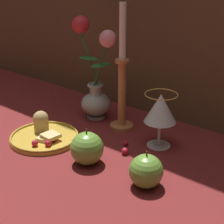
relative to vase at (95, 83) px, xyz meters
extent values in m
plane|color=maroon|center=(0.12, -0.13, -0.12)|extent=(2.40, 2.40, 0.00)
cylinder|color=#A3A3A8|center=(0.00, 0.00, -0.11)|extent=(0.06, 0.06, 0.01)
ellipsoid|color=#A3A3A8|center=(0.00, 0.00, -0.07)|extent=(0.09, 0.09, 0.07)
cylinder|color=#A3A3A8|center=(0.00, 0.00, -0.02)|extent=(0.04, 0.04, 0.04)
torus|color=#A3A3A8|center=(0.00, 0.00, -0.01)|extent=(0.05, 0.05, 0.01)
cylinder|color=#23662D|center=(-0.03, 0.00, 0.08)|extent=(0.07, 0.02, 0.18)
ellipsoid|color=#23662D|center=(-0.03, 0.00, 0.07)|extent=(0.07, 0.05, 0.00)
sphere|color=red|center=(-0.06, 0.01, 0.17)|extent=(0.05, 0.05, 0.05)
cylinder|color=#23662D|center=(0.03, 0.00, 0.07)|extent=(0.06, 0.01, 0.16)
ellipsoid|color=#23662D|center=(0.03, 0.00, 0.06)|extent=(0.05, 0.08, 0.00)
sphere|color=pink|center=(0.06, -0.01, 0.15)|extent=(0.05, 0.05, 0.05)
cylinder|color=gold|center=(-0.01, -0.21, -0.11)|extent=(0.19, 0.19, 0.01)
torus|color=gold|center=(-0.01, -0.21, -0.10)|extent=(0.19, 0.19, 0.01)
cylinder|color=tan|center=(-0.04, -0.19, -0.09)|extent=(0.04, 0.04, 0.04)
sphere|color=tan|center=(-0.04, -0.19, -0.07)|extent=(0.04, 0.04, 0.04)
cube|color=#DBBC7A|center=(0.01, -0.22, -0.10)|extent=(0.05, 0.05, 0.01)
cube|color=#DBBC7A|center=(0.03, -0.22, -0.09)|extent=(0.05, 0.05, 0.01)
sphere|color=#AD192D|center=(0.02, -0.27, -0.10)|extent=(0.02, 0.02, 0.02)
sphere|color=#AD192D|center=(0.05, -0.24, -0.10)|extent=(0.02, 0.02, 0.02)
sphere|color=#AD192D|center=(0.04, -0.22, -0.10)|extent=(0.01, 0.01, 0.01)
cylinder|color=silver|center=(0.27, -0.04, -0.11)|extent=(0.07, 0.07, 0.00)
cylinder|color=silver|center=(0.27, -0.04, -0.08)|extent=(0.01, 0.01, 0.07)
cone|color=silver|center=(0.27, -0.04, 0.00)|extent=(0.09, 0.09, 0.08)
cone|color=#E5CC66|center=(0.27, -0.04, -0.02)|extent=(0.08, 0.08, 0.05)
torus|color=gold|center=(0.27, -0.04, 0.03)|extent=(0.09, 0.09, 0.00)
cylinder|color=#B77042|center=(0.11, -0.01, -0.11)|extent=(0.07, 0.07, 0.01)
cylinder|color=#B77042|center=(0.11, -0.01, -0.01)|extent=(0.02, 0.02, 0.19)
cylinder|color=#B77042|center=(0.11, -0.01, 0.09)|extent=(0.04, 0.04, 0.01)
cylinder|color=white|center=(0.11, -0.01, 0.18)|extent=(0.02, 0.02, 0.16)
cylinder|color=black|center=(0.11, -0.01, 0.26)|extent=(0.00, 0.00, 0.01)
sphere|color=#669938|center=(0.18, -0.23, -0.07)|extent=(0.08, 0.08, 0.08)
cylinder|color=#4C3319|center=(0.18, -0.23, -0.03)|extent=(0.00, 0.00, 0.01)
sphere|color=#669938|center=(0.35, -0.22, -0.08)|extent=(0.08, 0.08, 0.08)
cylinder|color=#4C3319|center=(0.35, -0.22, -0.03)|extent=(0.00, 0.00, 0.01)
sphere|color=#AD192D|center=(0.22, -0.13, -0.11)|extent=(0.02, 0.02, 0.02)
sphere|color=#AD192D|center=(0.20, -0.09, -0.11)|extent=(0.01, 0.01, 0.01)
camera|label=1|loc=(0.74, -0.83, 0.37)|focal=60.00mm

